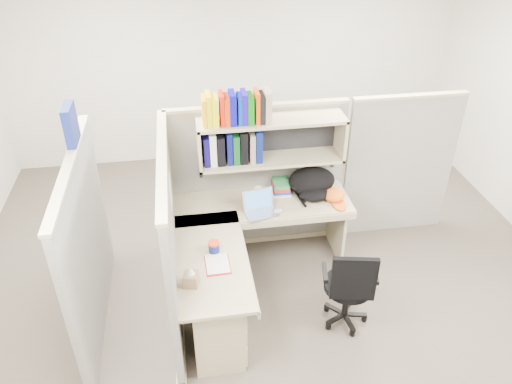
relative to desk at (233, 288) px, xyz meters
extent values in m
plane|color=#363029|center=(0.41, 0.29, -0.44)|extent=(6.00, 6.00, 0.00)
plane|color=#BAB3A8|center=(0.41, 3.29, 0.91)|extent=(6.00, 0.00, 6.00)
plane|color=silver|center=(0.41, 0.29, 2.26)|extent=(6.00, 6.00, 0.00)
cube|color=slate|center=(0.41, 1.19, 0.36)|extent=(1.80, 0.06, 1.60)
cube|color=tan|center=(0.41, 1.19, 1.18)|extent=(1.80, 0.08, 0.03)
cube|color=slate|center=(-0.49, 0.29, 0.36)|extent=(0.06, 1.80, 1.60)
cube|color=tan|center=(-0.49, 0.29, 1.18)|extent=(0.08, 1.80, 0.03)
cube|color=slate|center=(-1.19, 0.29, 0.36)|extent=(0.06, 1.80, 1.60)
cube|color=slate|center=(1.96, 1.19, 0.36)|extent=(1.20, 0.06, 1.60)
cube|color=navy|center=(-1.19, 0.64, 1.35)|extent=(0.07, 0.27, 0.32)
cube|color=white|center=(-0.46, 0.44, 0.76)|extent=(0.00, 0.21, 0.28)
cube|color=tan|center=(0.51, 0.99, 1.11)|extent=(1.40, 0.34, 0.03)
cube|color=tan|center=(0.51, 0.99, 0.70)|extent=(1.40, 0.34, 0.03)
cube|color=tan|center=(-0.18, 0.99, 0.90)|extent=(0.03, 0.34, 0.44)
cube|color=tan|center=(1.19, 0.99, 0.90)|extent=(0.03, 0.34, 0.44)
cube|color=black|center=(0.51, 1.15, 0.90)|extent=(1.38, 0.01, 0.41)
cube|color=#EEA105|center=(-0.11, 0.97, 1.25)|extent=(0.03, 0.20, 0.26)
cube|color=#D8CC04|center=(-0.07, 0.97, 1.27)|extent=(0.05, 0.20, 0.29)
cube|color=#E9E804|center=(-0.02, 0.97, 1.25)|extent=(0.06, 0.20, 0.26)
cube|color=red|center=(0.05, 0.97, 1.27)|extent=(0.04, 0.20, 0.29)
cube|color=#BA3007|center=(0.09, 0.97, 1.25)|extent=(0.05, 0.20, 0.26)
cube|color=#06059C|center=(0.14, 0.97, 1.27)|extent=(0.06, 0.20, 0.29)
cube|color=#052997|center=(0.21, 0.97, 1.25)|extent=(0.04, 0.20, 0.26)
cube|color=#1A05A8|center=(0.25, 0.97, 1.27)|extent=(0.04, 0.20, 0.29)
cube|color=#076707|center=(0.30, 0.97, 1.25)|extent=(0.06, 0.20, 0.26)
cube|color=#CA4104|center=(0.36, 0.97, 1.27)|extent=(0.04, 0.20, 0.29)
cube|color=black|center=(0.41, 0.97, 1.25)|extent=(0.05, 0.20, 0.26)
cube|color=gray|center=(0.46, 0.97, 1.27)|extent=(0.06, 0.20, 0.29)
cube|color=#0A0644|center=(-0.11, 1.01, 0.86)|extent=(0.05, 0.24, 0.29)
cube|color=silver|center=(-0.05, 1.01, 0.87)|extent=(0.06, 0.24, 0.32)
cube|color=black|center=(0.02, 1.01, 0.86)|extent=(0.07, 0.24, 0.29)
cube|color=#070A4A|center=(0.10, 1.01, 0.87)|extent=(0.05, 0.24, 0.32)
cube|color=#094117|center=(0.17, 1.01, 0.86)|extent=(0.06, 0.24, 0.29)
cube|color=black|center=(0.24, 1.01, 0.87)|extent=(0.07, 0.24, 0.32)
cube|color=gray|center=(0.32, 1.01, 0.86)|extent=(0.05, 0.24, 0.29)
cube|color=#081450|center=(0.38, 1.01, 0.87)|extent=(0.06, 0.24, 0.32)
cube|color=tan|center=(0.41, 0.86, 0.28)|extent=(1.74, 0.60, 0.03)
cube|color=tan|center=(-0.16, 0.09, 0.28)|extent=(0.60, 1.34, 0.03)
cube|color=tan|center=(0.41, 0.56, 0.24)|extent=(1.74, 0.02, 0.07)
cube|color=tan|center=(0.14, 0.09, 0.24)|extent=(0.02, 1.34, 0.07)
cube|color=tan|center=(-0.16, -0.26, -0.10)|extent=(0.40, 0.55, 0.68)
cube|color=tan|center=(0.05, -0.26, 0.10)|extent=(0.02, 0.50, 0.16)
cube|color=tan|center=(0.05, -0.26, -0.08)|extent=(0.02, 0.50, 0.16)
cube|color=tan|center=(0.05, -0.26, -0.30)|extent=(0.02, 0.50, 0.22)
cube|color=#B2B2B7|center=(0.06, -0.26, 0.10)|extent=(0.01, 0.12, 0.01)
cube|color=tan|center=(1.21, 0.89, -0.09)|extent=(0.03, 0.55, 0.70)
cylinder|color=navy|center=(-0.13, 0.17, 0.33)|extent=(0.09, 0.09, 0.09)
cylinder|color=red|center=(-0.13, 0.17, 0.38)|extent=(0.10, 0.10, 0.02)
ellipsoid|color=#8899C2|center=(0.53, 0.66, 0.31)|extent=(0.11, 0.08, 0.04)
cylinder|color=white|center=(0.38, 0.96, 0.35)|extent=(0.08, 0.08, 0.11)
cylinder|color=black|center=(1.00, -0.12, 0.00)|extent=(0.43, 0.43, 0.07)
cube|color=black|center=(0.96, -0.31, 0.25)|extent=(0.37, 0.12, 0.43)
cylinder|color=black|center=(1.00, -0.12, -0.18)|extent=(0.06, 0.06, 0.37)
cylinder|color=black|center=(1.00, -0.12, -0.39)|extent=(0.41, 0.41, 0.09)
cube|color=black|center=(0.79, -0.08, 0.14)|extent=(0.09, 0.24, 0.04)
cube|color=black|center=(1.21, -0.16, 0.14)|extent=(0.09, 0.24, 0.04)
camera|label=1|loc=(-0.30, -3.19, 3.04)|focal=35.00mm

